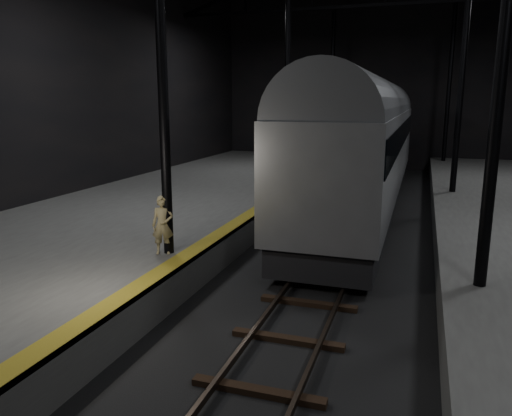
% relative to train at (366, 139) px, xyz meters
% --- Properties ---
extents(ground, '(44.00, 44.00, 0.00)m').
position_rel_train_xyz_m(ground, '(0.00, -7.52, -3.27)').
color(ground, black).
rests_on(ground, ground).
extents(platform_left, '(9.00, 43.80, 1.00)m').
position_rel_train_xyz_m(platform_left, '(-7.50, -7.52, -2.77)').
color(platform_left, '#4A4A47').
rests_on(platform_left, ground).
extents(tactile_strip, '(0.50, 43.80, 0.01)m').
position_rel_train_xyz_m(tactile_strip, '(-3.25, -7.52, -2.27)').
color(tactile_strip, olive).
rests_on(tactile_strip, platform_left).
extents(track, '(2.40, 43.00, 0.24)m').
position_rel_train_xyz_m(track, '(0.00, -7.52, -3.20)').
color(track, '#3F3328').
rests_on(track, ground).
extents(train, '(3.28, 21.94, 5.86)m').
position_rel_train_xyz_m(train, '(0.00, 0.00, 0.00)').
color(train, '#A0A3A8').
rests_on(train, ground).
extents(woman, '(0.66, 0.55, 1.54)m').
position_rel_train_xyz_m(woman, '(-3.88, -11.65, -1.50)').
color(woman, tan).
rests_on(woman, platform_left).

